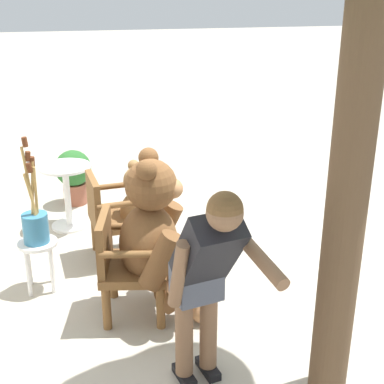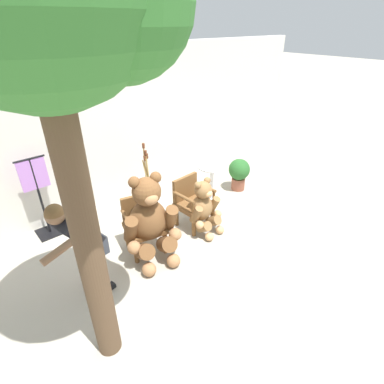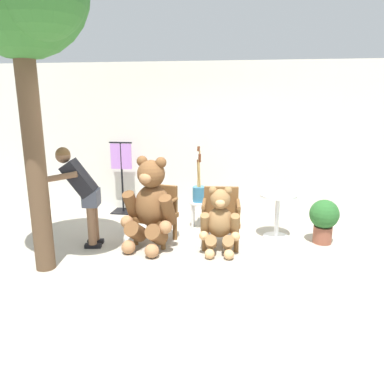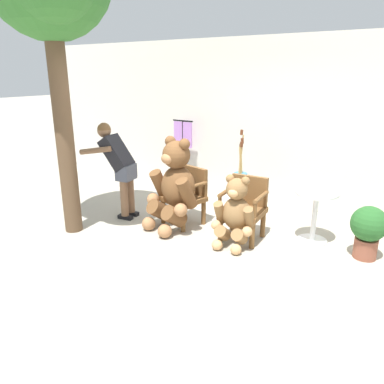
{
  "view_description": "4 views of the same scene",
  "coord_description": "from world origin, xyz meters",
  "px_view_note": "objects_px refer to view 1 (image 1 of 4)",
  "views": [
    {
      "loc": [
        -4.28,
        1.16,
        2.52
      ],
      "look_at": [
        -0.28,
        0.12,
        0.93
      ],
      "focal_mm": 50.0,
      "sensor_mm": 36.0,
      "label": 1
    },
    {
      "loc": [
        -2.34,
        -2.57,
        3.12
      ],
      "look_at": [
        0.27,
        0.45,
        0.83
      ],
      "focal_mm": 28.0,
      "sensor_mm": 36.0,
      "label": 2
    },
    {
      "loc": [
        0.87,
        -4.62,
        2.19
      ],
      "look_at": [
        0.11,
        0.37,
        0.89
      ],
      "focal_mm": 35.0,
      "sensor_mm": 36.0,
      "label": 3
    },
    {
      "loc": [
        2.59,
        -3.72,
        2.24
      ],
      "look_at": [
        -0.05,
        0.22,
        0.71
      ],
      "focal_mm": 35.0,
      "sensor_mm": 36.0,
      "label": 4
    }
  ],
  "objects_px": {
    "brush_bucket": "(35,222)",
    "round_side_table": "(67,189)",
    "wooden_chair_left": "(127,262)",
    "white_stool": "(39,253)",
    "wooden_chair_right": "(112,215)",
    "potted_plant": "(73,173)",
    "teddy_bear_small": "(142,210)",
    "person_visitor": "(206,271)",
    "teddy_bear_large": "(158,237)"
  },
  "relations": [
    {
      "from": "brush_bucket",
      "to": "round_side_table",
      "type": "relative_size",
      "value": 1.3
    },
    {
      "from": "brush_bucket",
      "to": "wooden_chair_left",
      "type": "bearing_deg",
      "value": -128.63
    },
    {
      "from": "white_stool",
      "to": "round_side_table",
      "type": "relative_size",
      "value": 0.64
    },
    {
      "from": "wooden_chair_right",
      "to": "round_side_table",
      "type": "distance_m",
      "value": 0.94
    },
    {
      "from": "brush_bucket",
      "to": "potted_plant",
      "type": "bearing_deg",
      "value": -11.44
    },
    {
      "from": "round_side_table",
      "to": "white_stool",
      "type": "bearing_deg",
      "value": 166.93
    },
    {
      "from": "teddy_bear_small",
      "to": "white_stool",
      "type": "distance_m",
      "value": 1.09
    },
    {
      "from": "wooden_chair_left",
      "to": "potted_plant",
      "type": "relative_size",
      "value": 1.26
    },
    {
      "from": "wooden_chair_left",
      "to": "teddy_bear_small",
      "type": "bearing_deg",
      "value": -16.46
    },
    {
      "from": "person_visitor",
      "to": "brush_bucket",
      "type": "relative_size",
      "value": 1.59
    },
    {
      "from": "teddy_bear_small",
      "to": "person_visitor",
      "type": "relative_size",
      "value": 0.65
    },
    {
      "from": "person_visitor",
      "to": "potted_plant",
      "type": "bearing_deg",
      "value": 10.51
    },
    {
      "from": "wooden_chair_left",
      "to": "teddy_bear_small",
      "type": "height_order",
      "value": "teddy_bear_small"
    },
    {
      "from": "wooden_chair_right",
      "to": "teddy_bear_small",
      "type": "xyz_separation_m",
      "value": [
        0.01,
        -0.29,
        0.01
      ]
    },
    {
      "from": "teddy_bear_large",
      "to": "person_visitor",
      "type": "bearing_deg",
      "value": -173.71
    },
    {
      "from": "teddy_bear_small",
      "to": "round_side_table",
      "type": "relative_size",
      "value": 1.34
    },
    {
      "from": "teddy_bear_large",
      "to": "white_stool",
      "type": "relative_size",
      "value": 2.95
    },
    {
      "from": "potted_plant",
      "to": "round_side_table",
      "type": "bearing_deg",
      "value": 171.56
    },
    {
      "from": "person_visitor",
      "to": "wooden_chair_left",
      "type": "bearing_deg",
      "value": 19.3
    },
    {
      "from": "teddy_bear_large",
      "to": "round_side_table",
      "type": "height_order",
      "value": "teddy_bear_large"
    },
    {
      "from": "wooden_chair_left",
      "to": "wooden_chair_right",
      "type": "bearing_deg",
      "value": 0.08
    },
    {
      "from": "wooden_chair_left",
      "to": "person_visitor",
      "type": "bearing_deg",
      "value": -160.7
    },
    {
      "from": "teddy_bear_small",
      "to": "brush_bucket",
      "type": "distance_m",
      "value": 1.09
    },
    {
      "from": "white_stool",
      "to": "teddy_bear_small",
      "type": "bearing_deg",
      "value": -66.42
    },
    {
      "from": "wooden_chair_right",
      "to": "round_side_table",
      "type": "relative_size",
      "value": 1.19
    },
    {
      "from": "wooden_chair_left",
      "to": "wooden_chair_right",
      "type": "xyz_separation_m",
      "value": [
        0.98,
        0.0,
        0.0
      ]
    },
    {
      "from": "wooden_chair_right",
      "to": "teddy_bear_large",
      "type": "bearing_deg",
      "value": -165.95
    },
    {
      "from": "wooden_chair_right",
      "to": "brush_bucket",
      "type": "distance_m",
      "value": 0.83
    },
    {
      "from": "white_stool",
      "to": "wooden_chair_right",
      "type": "bearing_deg",
      "value": -58.69
    },
    {
      "from": "wooden_chair_right",
      "to": "person_visitor",
      "type": "height_order",
      "value": "person_visitor"
    },
    {
      "from": "round_side_table",
      "to": "potted_plant",
      "type": "bearing_deg",
      "value": -8.44
    },
    {
      "from": "brush_bucket",
      "to": "potted_plant",
      "type": "xyz_separation_m",
      "value": [
        1.97,
        -0.4,
        -0.25
      ]
    },
    {
      "from": "teddy_bear_small",
      "to": "person_visitor",
      "type": "bearing_deg",
      "value": -178.02
    },
    {
      "from": "wooden_chair_right",
      "to": "teddy_bear_small",
      "type": "bearing_deg",
      "value": -88.35
    },
    {
      "from": "teddy_bear_large",
      "to": "potted_plant",
      "type": "distance_m",
      "value": 2.62
    },
    {
      "from": "wooden_chair_right",
      "to": "white_stool",
      "type": "distance_m",
      "value": 0.82
    },
    {
      "from": "white_stool",
      "to": "potted_plant",
      "type": "height_order",
      "value": "potted_plant"
    },
    {
      "from": "person_visitor",
      "to": "round_side_table",
      "type": "height_order",
      "value": "person_visitor"
    },
    {
      "from": "wooden_chair_left",
      "to": "potted_plant",
      "type": "height_order",
      "value": "wooden_chair_left"
    },
    {
      "from": "teddy_bear_small",
      "to": "person_visitor",
      "type": "xyz_separation_m",
      "value": [
        -2.02,
        -0.07,
        0.42
      ]
    },
    {
      "from": "white_stool",
      "to": "brush_bucket",
      "type": "height_order",
      "value": "brush_bucket"
    },
    {
      "from": "person_visitor",
      "to": "brush_bucket",
      "type": "bearing_deg",
      "value": 33.65
    },
    {
      "from": "wooden_chair_left",
      "to": "white_stool",
      "type": "xyz_separation_m",
      "value": [
        0.56,
        0.7,
        -0.11
      ]
    },
    {
      "from": "person_visitor",
      "to": "potted_plant",
      "type": "relative_size",
      "value": 2.19
    },
    {
      "from": "person_visitor",
      "to": "white_stool",
      "type": "xyz_separation_m",
      "value": [
        1.59,
        1.06,
        -0.54
      ]
    },
    {
      "from": "wooden_chair_right",
      "to": "teddy_bear_large",
      "type": "distance_m",
      "value": 1.06
    },
    {
      "from": "wooden_chair_left",
      "to": "wooden_chair_right",
      "type": "height_order",
      "value": "same"
    },
    {
      "from": "teddy_bear_large",
      "to": "potted_plant",
      "type": "height_order",
      "value": "teddy_bear_large"
    },
    {
      "from": "teddy_bear_large",
      "to": "white_stool",
      "type": "xyz_separation_m",
      "value": [
        0.59,
        0.95,
        -0.31
      ]
    },
    {
      "from": "wooden_chair_left",
      "to": "teddy_bear_small",
      "type": "distance_m",
      "value": 1.03
    }
  ]
}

